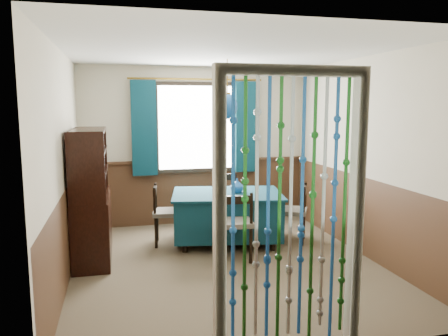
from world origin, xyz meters
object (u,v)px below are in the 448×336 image
object	(u,v)px
chair_left	(166,213)
pendant_lamp	(227,106)
vase_sideboard	(96,183)
chair_far	(224,200)
sideboard	(91,214)
bowl_shelf	(94,171)
vase_table	(237,186)
chair_right	(294,211)
dining_table	(227,214)
chair_near	(234,224)

from	to	relation	value
chair_left	pendant_lamp	size ratio (longest dim) A/B	1.05
chair_left	vase_sideboard	xyz separation A→B (m)	(-0.89, -0.04, 0.46)
chair_far	sideboard	xyz separation A→B (m)	(-1.90, -0.86, 0.10)
sideboard	vase_sideboard	distance (m)	0.46
sideboard	bowl_shelf	world-z (taller)	sideboard
pendant_lamp	vase_table	bearing A→B (deg)	-2.56
chair_far	vase_table	distance (m)	0.76
chair_far	chair_right	world-z (taller)	chair_far
chair_right	pendant_lamp	xyz separation A→B (m)	(-0.93, 0.16, 1.45)
pendant_lamp	vase_table	distance (m)	1.10
chair_left	pendant_lamp	xyz separation A→B (m)	(0.83, -0.16, 1.44)
bowl_shelf	vase_table	bearing A→B (deg)	11.72
chair_left	chair_right	distance (m)	1.79
sideboard	vase_table	xyz separation A→B (m)	(1.92, 0.17, 0.23)
dining_table	chair_far	xyz separation A→B (m)	(0.12, 0.68, 0.05)
sideboard	pendant_lamp	world-z (taller)	pendant_lamp
dining_table	vase_sideboard	distance (m)	1.79
sideboard	chair_near	bearing A→B (deg)	-16.23
chair_near	dining_table	bearing A→B (deg)	87.26
chair_right	vase_sideboard	bearing A→B (deg)	111.38
chair_far	vase_table	xyz separation A→B (m)	(0.02, -0.69, 0.33)
chair_near	bowl_shelf	bearing A→B (deg)	173.82
chair_near	chair_left	world-z (taller)	chair_near
chair_left	sideboard	size ratio (longest dim) A/B	0.51
bowl_shelf	vase_sideboard	distance (m)	0.56
pendant_lamp	bowl_shelf	xyz separation A→B (m)	(-1.72, -0.39, -0.75)
chair_right	vase_sideboard	world-z (taller)	vase_sideboard
dining_table	bowl_shelf	distance (m)	1.91
vase_sideboard	pendant_lamp	bearing A→B (deg)	-4.09
chair_far	pendant_lamp	bearing A→B (deg)	97.86
chair_left	chair_right	bearing A→B (deg)	87.23
vase_table	vase_sideboard	xyz separation A→B (m)	(-1.86, 0.13, 0.11)
chair_near	vase_sideboard	distance (m)	1.88
chair_right	sideboard	bearing A→B (deg)	117.90
chair_left	sideboard	xyz separation A→B (m)	(-0.95, -0.34, 0.13)
chair_left	sideboard	world-z (taller)	sideboard
dining_table	pendant_lamp	world-z (taller)	pendant_lamp
chair_near	sideboard	distance (m)	1.78
bowl_shelf	chair_far	bearing A→B (deg)	30.19
pendant_lamp	chair_near	bearing A→B (deg)	-96.81
dining_table	bowl_shelf	bearing A→B (deg)	-156.84
bowl_shelf	vase_sideboard	bearing A→B (deg)	90.00
chair_near	pendant_lamp	bearing A→B (deg)	87.26
chair_near	chair_left	xyz separation A→B (m)	(-0.75, 0.85, -0.02)
chair_left	dining_table	bearing A→B (deg)	86.56
chair_right	bowl_shelf	world-z (taller)	bowl_shelf
chair_right	vase_table	distance (m)	0.88
dining_table	chair_left	xyz separation A→B (m)	(-0.83, 0.16, 0.03)
chair_left	chair_right	size ratio (longest dim) A/B	1.01
vase_sideboard	chair_near	bearing A→B (deg)	-26.33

